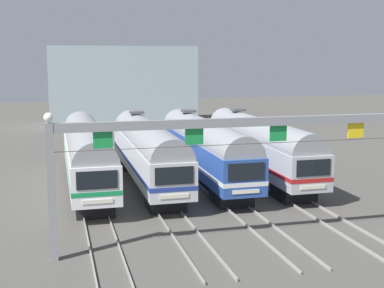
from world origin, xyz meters
TOP-DOWN VIEW (x-y plane):
  - ground_plane at (0.00, 0.00)m, footprint 160.00×160.00m
  - track_bed at (0.00, 17.00)m, footprint 14.68×70.00m
  - commuter_train_white at (-6.59, -0.01)m, footprint 2.88×18.06m
  - commuter_train_silver at (-2.20, -0.00)m, footprint 2.88×18.06m
  - commuter_train_blue at (2.20, -0.00)m, footprint 2.88×18.06m
  - commuter_train_stainless at (6.59, -0.00)m, footprint 2.88×18.06m
  - catenary_gantry at (0.00, -13.50)m, footprint 18.41×0.44m
  - maintenance_building at (0.44, 36.67)m, footprint 19.63×10.00m

SIDE VIEW (x-z plane):
  - ground_plane at x=0.00m, z-range 0.00..0.00m
  - track_bed at x=0.00m, z-range 0.00..0.15m
  - commuter_train_white at x=-6.59m, z-range 0.30..5.07m
  - commuter_train_silver at x=-2.20m, z-range 0.16..5.21m
  - commuter_train_blue at x=2.20m, z-range 0.16..5.21m
  - commuter_train_stainless at x=6.59m, z-range 0.16..5.21m
  - catenary_gantry at x=0.00m, z-range 1.66..8.63m
  - maintenance_building at x=0.44m, z-range 0.00..10.86m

